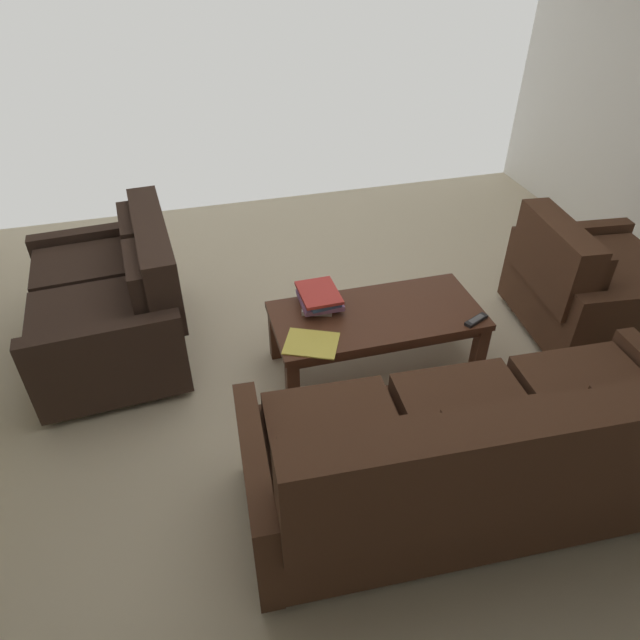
{
  "coord_description": "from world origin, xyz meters",
  "views": [
    {
      "loc": [
        0.73,
        2.39,
        2.35
      ],
      "look_at": [
        0.18,
        0.36,
        0.77
      ],
      "focal_mm": 31.81,
      "sensor_mm": 36.0,
      "label": 1
    }
  ],
  "objects_px": {
    "sofa_main": "(479,456)",
    "coffee_table": "(377,322)",
    "loveseat_near": "(114,301)",
    "tv_remote": "(476,320)",
    "book_stack": "(319,298)",
    "armchair_side": "(589,287)",
    "loose_magazine": "(311,343)"
  },
  "relations": [
    {
      "from": "loveseat_near",
      "to": "loose_magazine",
      "type": "height_order",
      "value": "loveseat_near"
    },
    {
      "from": "loveseat_near",
      "to": "loose_magazine",
      "type": "bearing_deg",
      "value": 143.94
    },
    {
      "from": "book_stack",
      "to": "tv_remote",
      "type": "relative_size",
      "value": 1.78
    },
    {
      "from": "sofa_main",
      "to": "loveseat_near",
      "type": "relative_size",
      "value": 1.61
    },
    {
      "from": "sofa_main",
      "to": "loose_magazine",
      "type": "height_order",
      "value": "sofa_main"
    },
    {
      "from": "loose_magazine",
      "to": "coffee_table",
      "type": "bearing_deg",
      "value": -43.63
    },
    {
      "from": "sofa_main",
      "to": "coffee_table",
      "type": "bearing_deg",
      "value": -85.6
    },
    {
      "from": "sofa_main",
      "to": "coffee_table",
      "type": "relative_size",
      "value": 1.7
    },
    {
      "from": "coffee_table",
      "to": "loose_magazine",
      "type": "relative_size",
      "value": 4.31
    },
    {
      "from": "armchair_side",
      "to": "coffee_table",
      "type": "bearing_deg",
      "value": -0.93
    },
    {
      "from": "book_stack",
      "to": "armchair_side",
      "type": "bearing_deg",
      "value": 174.07
    },
    {
      "from": "sofa_main",
      "to": "loveseat_near",
      "type": "distance_m",
      "value": 2.31
    },
    {
      "from": "loveseat_near",
      "to": "tv_remote",
      "type": "xyz_separation_m",
      "value": [
        -2.01,
        0.82,
        0.05
      ]
    },
    {
      "from": "sofa_main",
      "to": "book_stack",
      "type": "bearing_deg",
      "value": -72.51
    },
    {
      "from": "book_stack",
      "to": "loose_magazine",
      "type": "relative_size",
      "value": 1.03
    },
    {
      "from": "coffee_table",
      "to": "tv_remote",
      "type": "xyz_separation_m",
      "value": [
        -0.52,
        0.22,
        0.07
      ]
    },
    {
      "from": "coffee_table",
      "to": "tv_remote",
      "type": "height_order",
      "value": "tv_remote"
    },
    {
      "from": "sofa_main",
      "to": "armchair_side",
      "type": "bearing_deg",
      "value": -141.35
    },
    {
      "from": "armchair_side",
      "to": "loose_magazine",
      "type": "height_order",
      "value": "armchair_side"
    },
    {
      "from": "loveseat_near",
      "to": "book_stack",
      "type": "relative_size",
      "value": 4.44
    },
    {
      "from": "book_stack",
      "to": "tv_remote",
      "type": "xyz_separation_m",
      "value": [
        -0.83,
        0.38,
        -0.05
      ]
    },
    {
      "from": "book_stack",
      "to": "loose_magazine",
      "type": "height_order",
      "value": "book_stack"
    },
    {
      "from": "armchair_side",
      "to": "book_stack",
      "type": "bearing_deg",
      "value": -5.93
    },
    {
      "from": "sofa_main",
      "to": "book_stack",
      "type": "xyz_separation_m",
      "value": [
        0.39,
        -1.25,
        0.08
      ]
    },
    {
      "from": "tv_remote",
      "to": "book_stack",
      "type": "bearing_deg",
      "value": -24.74
    },
    {
      "from": "sofa_main",
      "to": "coffee_table",
      "type": "distance_m",
      "value": 1.1
    },
    {
      "from": "coffee_table",
      "to": "armchair_side",
      "type": "height_order",
      "value": "armchair_side"
    },
    {
      "from": "coffee_table",
      "to": "loose_magazine",
      "type": "distance_m",
      "value": 0.48
    },
    {
      "from": "book_stack",
      "to": "tv_remote",
      "type": "height_order",
      "value": "book_stack"
    },
    {
      "from": "loveseat_near",
      "to": "book_stack",
      "type": "xyz_separation_m",
      "value": [
        -1.18,
        0.43,
        0.1
      ]
    },
    {
      "from": "armchair_side",
      "to": "tv_remote",
      "type": "height_order",
      "value": "armchair_side"
    },
    {
      "from": "book_stack",
      "to": "loose_magazine",
      "type": "distance_m",
      "value": 0.36
    }
  ]
}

